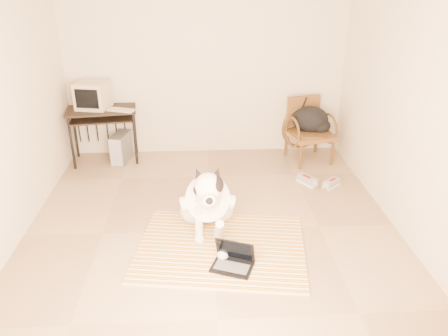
{
  "coord_description": "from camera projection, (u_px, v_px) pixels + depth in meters",
  "views": [
    {
      "loc": [
        -0.1,
        -4.0,
        2.6
      ],
      "look_at": [
        0.13,
        0.03,
        0.73
      ],
      "focal_mm": 35.0,
      "sensor_mm": 36.0,
      "label": 1
    }
  ],
  "objects": [
    {
      "name": "floor",
      "position": [
        212.0,
        230.0,
        4.72
      ],
      "size": [
        4.5,
        4.5,
        0.0
      ],
      "primitive_type": "plane",
      "color": "#9D8160",
      "rests_on": "ground"
    },
    {
      "name": "wall_back",
      "position": [
        206.0,
        62.0,
        6.19
      ],
      "size": [
        4.5,
        0.0,
        4.5
      ],
      "primitive_type": "plane",
      "rotation": [
        1.57,
        0.0,
        0.0
      ],
      "color": "beige",
      "rests_on": "floor"
    },
    {
      "name": "wall_front",
      "position": [
        224.0,
        249.0,
        2.11
      ],
      "size": [
        4.5,
        0.0,
        4.5
      ],
      "primitive_type": "plane",
      "rotation": [
        -1.57,
        0.0,
        0.0
      ],
      "color": "beige",
      "rests_on": "floor"
    },
    {
      "name": "wall_right",
      "position": [
        415.0,
        107.0,
        4.25
      ],
      "size": [
        0.0,
        4.5,
        4.5
      ],
      "primitive_type": "plane",
      "rotation": [
        1.57,
        0.0,
        -1.57
      ],
      "color": "beige",
      "rests_on": "floor"
    },
    {
      "name": "rug",
      "position": [
        221.0,
        247.0,
        4.41
      ],
      "size": [
        1.84,
        1.5,
        0.02
      ],
      "color": "orange",
      "rests_on": "floor"
    },
    {
      "name": "dog",
      "position": [
        207.0,
        202.0,
        4.56
      ],
      "size": [
        0.59,
        1.23,
        0.89
      ],
      "color": "white",
      "rests_on": "rug"
    },
    {
      "name": "laptop",
      "position": [
        233.0,
        260.0,
        4.1
      ],
      "size": [
        0.45,
        0.39,
        0.26
      ],
      "color": "black",
      "rests_on": "rug"
    },
    {
      "name": "computer_desk",
      "position": [
        102.0,
        117.0,
        6.12
      ],
      "size": [
        1.0,
        0.65,
        0.78
      ],
      "color": "black",
      "rests_on": "floor"
    },
    {
      "name": "crt_monitor",
      "position": [
        93.0,
        95.0,
        6.04
      ],
      "size": [
        0.49,
        0.47,
        0.37
      ],
      "color": "#BAAF92",
      "rests_on": "computer_desk"
    },
    {
      "name": "desk_keyboard",
      "position": [
        121.0,
        110.0,
        5.99
      ],
      "size": [
        0.4,
        0.26,
        0.02
      ],
      "primitive_type": "cube",
      "rotation": [
        0.0,
        0.0,
        -0.35
      ],
      "color": "#BAAF92",
      "rests_on": "computer_desk"
    },
    {
      "name": "pc_tower",
      "position": [
        121.0,
        148.0,
        6.31
      ],
      "size": [
        0.27,
        0.47,
        0.41
      ],
      "color": "#505053",
      "rests_on": "floor"
    },
    {
      "name": "rattan_chair",
      "position": [
        308.0,
        130.0,
        6.27
      ],
      "size": [
        0.71,
        0.69,
        0.9
      ],
      "color": "brown",
      "rests_on": "floor"
    },
    {
      "name": "backpack",
      "position": [
        312.0,
        121.0,
        6.22
      ],
      "size": [
        0.54,
        0.42,
        0.38
      ],
      "color": "black",
      "rests_on": "rattan_chair"
    },
    {
      "name": "sneaker_left",
      "position": [
        307.0,
        181.0,
        5.7
      ],
      "size": [
        0.25,
        0.31,
        0.1
      ],
      "color": "white",
      "rests_on": "floor"
    },
    {
      "name": "sneaker_right",
      "position": [
        331.0,
        184.0,
        5.63
      ],
      "size": [
        0.27,
        0.26,
        0.09
      ],
      "color": "white",
      "rests_on": "floor"
    }
  ]
}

